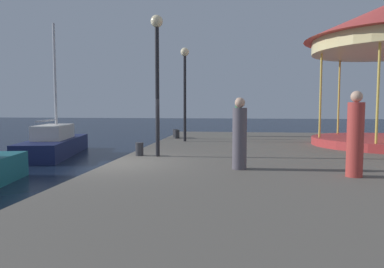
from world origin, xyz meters
name	(u,v)px	position (x,y,z in m)	size (l,w,h in m)	color
ground_plane	(112,191)	(0.00, 0.00, 0.00)	(120.00, 120.00, 0.00)	black
quay_dock	(360,183)	(6.42, 0.00, 0.40)	(12.84, 23.44, 0.80)	#5B564F
sailboat_navy	(55,143)	(-5.13, 6.45, 0.56)	(2.97, 6.22, 6.18)	#19214C
lamp_post_mid_promenade	(157,60)	(1.03, 1.17, 3.65)	(0.36, 0.36, 4.15)	black
lamp_post_far_end	(185,77)	(1.15, 5.86, 3.54)	(0.36, 0.36, 3.97)	black
bollard_north	(175,133)	(0.41, 7.69, 1.00)	(0.24, 0.24, 0.40)	#2D2D33
bollard_center	(177,134)	(0.57, 7.22, 1.00)	(0.24, 0.24, 0.40)	#2D2D33
bollard_south	(139,149)	(0.44, 1.25, 1.00)	(0.24, 0.24, 0.40)	#2D2D33
person_mid_promenade	(238,118)	(3.43, 8.80, 1.71)	(0.34, 0.34, 1.94)	#387247
person_by_the_water	(355,137)	(5.86, -1.31, 1.65)	(0.34, 0.34, 1.82)	#B23833
person_far_corner	(240,136)	(3.44, -0.69, 1.59)	(0.34, 0.34, 1.70)	#514C56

